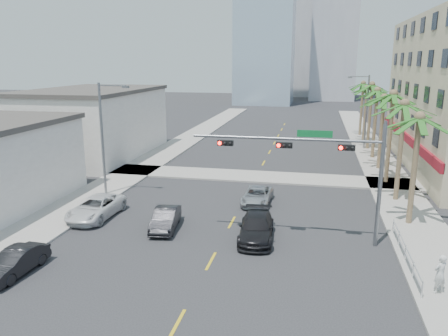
# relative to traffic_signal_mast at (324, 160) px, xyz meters

# --- Properties ---
(ground) EXTENTS (260.00, 260.00, 0.00)m
(ground) POSITION_rel_traffic_signal_mast_xyz_m (-5.78, -7.95, -5.06)
(ground) COLOR #262628
(ground) RESTS_ON ground
(sidewalk_right) EXTENTS (4.00, 120.00, 0.15)m
(sidewalk_right) POSITION_rel_traffic_signal_mast_xyz_m (6.22, 12.05, -4.99)
(sidewalk_right) COLOR gray
(sidewalk_right) RESTS_ON ground
(sidewalk_left) EXTENTS (4.00, 120.00, 0.15)m
(sidewalk_left) POSITION_rel_traffic_signal_mast_xyz_m (-17.78, 12.05, -4.99)
(sidewalk_left) COLOR gray
(sidewalk_left) RESTS_ON ground
(sidewalk_cross) EXTENTS (80.00, 4.00, 0.15)m
(sidewalk_cross) POSITION_rel_traffic_signal_mast_xyz_m (-5.78, 14.05, -4.99)
(sidewalk_cross) COLOR gray
(sidewalk_cross) RESTS_ON ground
(building_left_far) EXTENTS (11.00, 18.00, 7.20)m
(building_left_far) POSITION_rel_traffic_signal_mast_xyz_m (-25.28, 20.05, -1.46)
(building_left_far) COLOR beige
(building_left_far) RESTS_ON ground
(tower_far_left) EXTENTS (14.00, 14.00, 48.00)m
(tower_far_left) POSITION_rel_traffic_signal_mast_xyz_m (-13.78, 87.05, 18.94)
(tower_far_left) COLOR #99B2C6
(tower_far_left) RESTS_ON ground
(tower_far_center) EXTENTS (16.00, 16.00, 42.00)m
(tower_far_center) POSITION_rel_traffic_signal_mast_xyz_m (-8.78, 117.05, 15.94)
(tower_far_center) COLOR #ADADB2
(tower_far_center) RESTS_ON ground
(traffic_signal_mast) EXTENTS (11.12, 0.54, 7.20)m
(traffic_signal_mast) POSITION_rel_traffic_signal_mast_xyz_m (0.00, 0.00, 0.00)
(traffic_signal_mast) COLOR slate
(traffic_signal_mast) RESTS_ON ground
(palm_tree_0) EXTENTS (4.80, 4.80, 7.80)m
(palm_tree_0) POSITION_rel_traffic_signal_mast_xyz_m (5.82, 4.05, 2.02)
(palm_tree_0) COLOR brown
(palm_tree_0) RESTS_ON ground
(palm_tree_1) EXTENTS (4.80, 4.80, 8.16)m
(palm_tree_1) POSITION_rel_traffic_signal_mast_xyz_m (5.82, 9.25, 2.37)
(palm_tree_1) COLOR brown
(palm_tree_1) RESTS_ON ground
(palm_tree_2) EXTENTS (4.80, 4.80, 8.52)m
(palm_tree_2) POSITION_rel_traffic_signal_mast_xyz_m (5.82, 14.45, 2.72)
(palm_tree_2) COLOR brown
(palm_tree_2) RESTS_ON ground
(palm_tree_3) EXTENTS (4.80, 4.80, 7.80)m
(palm_tree_3) POSITION_rel_traffic_signal_mast_xyz_m (5.82, 19.65, 2.02)
(palm_tree_3) COLOR brown
(palm_tree_3) RESTS_ON ground
(palm_tree_4) EXTENTS (4.80, 4.80, 8.16)m
(palm_tree_4) POSITION_rel_traffic_signal_mast_xyz_m (5.82, 24.85, 2.37)
(palm_tree_4) COLOR brown
(palm_tree_4) RESTS_ON ground
(palm_tree_5) EXTENTS (4.80, 4.80, 8.52)m
(palm_tree_5) POSITION_rel_traffic_signal_mast_xyz_m (5.82, 30.05, 2.72)
(palm_tree_5) COLOR brown
(palm_tree_5) RESTS_ON ground
(palm_tree_6) EXTENTS (4.80, 4.80, 7.80)m
(palm_tree_6) POSITION_rel_traffic_signal_mast_xyz_m (5.82, 35.25, 2.02)
(palm_tree_6) COLOR brown
(palm_tree_6) RESTS_ON ground
(palm_tree_7) EXTENTS (4.80, 4.80, 8.16)m
(palm_tree_7) POSITION_rel_traffic_signal_mast_xyz_m (5.82, 40.45, 2.37)
(palm_tree_7) COLOR brown
(palm_tree_7) RESTS_ON ground
(streetlight_left) EXTENTS (2.55, 0.25, 9.00)m
(streetlight_left) POSITION_rel_traffic_signal_mast_xyz_m (-16.78, 6.05, -0.00)
(streetlight_left) COLOR slate
(streetlight_left) RESTS_ON ground
(streetlight_right) EXTENTS (2.55, 0.25, 9.00)m
(streetlight_right) POSITION_rel_traffic_signal_mast_xyz_m (5.21, 30.05, -0.00)
(streetlight_right) COLOR slate
(streetlight_right) RESTS_ON ground
(guardrail) EXTENTS (0.08, 8.08, 1.00)m
(guardrail) POSITION_rel_traffic_signal_mast_xyz_m (4.52, -1.95, -4.39)
(guardrail) COLOR silver
(guardrail) RESTS_ON ground
(car_parked_mid) EXTENTS (1.58, 4.00, 1.30)m
(car_parked_mid) POSITION_rel_traffic_signal_mast_xyz_m (-15.18, -7.42, -4.41)
(car_parked_mid) COLOR black
(car_parked_mid) RESTS_ON ground
(car_parked_far) EXTENTS (2.57, 5.30, 1.46)m
(car_parked_far) POSITION_rel_traffic_signal_mast_xyz_m (-15.18, 1.02, -4.33)
(car_parked_far) COLOR silver
(car_parked_far) RESTS_ON ground
(car_lane_left) EXTENTS (1.99, 4.26, 1.35)m
(car_lane_left) POSITION_rel_traffic_signal_mast_xyz_m (-9.78, 0.05, -4.39)
(car_lane_left) COLOR black
(car_lane_left) RESTS_ON ground
(car_lane_center) EXTENTS (2.17, 4.50, 1.24)m
(car_lane_center) POSITION_rel_traffic_signal_mast_xyz_m (-4.65, 6.39, -4.44)
(car_lane_center) COLOR #BCBDC2
(car_lane_center) RESTS_ON ground
(car_lane_right) EXTENTS (2.38, 5.13, 1.45)m
(car_lane_right) POSITION_rel_traffic_signal_mast_xyz_m (-3.78, -0.40, -4.34)
(car_lane_right) COLOR black
(car_lane_right) RESTS_ON ground
(pedestrian) EXTENTS (0.82, 0.76, 1.88)m
(pedestrian) POSITION_rel_traffic_signal_mast_xyz_m (5.37, -5.25, -3.97)
(pedestrian) COLOR silver
(pedestrian) RESTS_ON sidewalk_right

